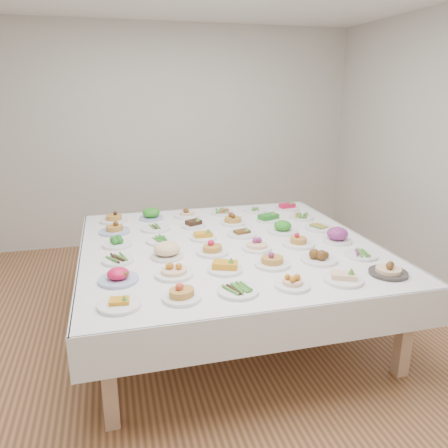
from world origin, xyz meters
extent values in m
plane|color=#A56B44|center=(0.00, 0.00, 0.00)|extent=(5.00, 5.00, 0.00)
cube|color=beige|center=(0.00, 2.50, 1.40)|extent=(5.00, 0.02, 2.80)
cube|color=beige|center=(0.00, -2.50, 1.40)|extent=(5.00, 0.02, 2.80)
cube|color=white|center=(0.16, 0.05, 0.72)|extent=(2.39, 2.39, 0.06)
cube|color=white|center=(0.16, 1.24, 0.61)|extent=(2.41, 0.02, 0.28)
cube|color=white|center=(0.16, -1.15, 0.61)|extent=(2.41, 0.02, 0.28)
cube|color=white|center=(1.36, 0.05, 0.61)|extent=(0.02, 2.41, 0.28)
cube|color=white|center=(-1.04, 0.05, 0.61)|extent=(0.02, 2.41, 0.28)
cube|color=tan|center=(-0.86, -0.97, 0.34)|extent=(0.09, 0.09, 0.69)
cube|color=tan|center=(1.18, -0.97, 0.34)|extent=(0.09, 0.09, 0.69)
cube|color=tan|center=(-0.86, 1.06, 0.34)|extent=(0.09, 0.09, 0.69)
cube|color=tan|center=(1.18, 1.06, 0.34)|extent=(0.09, 0.09, 0.69)
cylinder|color=white|center=(-0.76, -0.86, 0.76)|extent=(0.26, 0.26, 0.02)
cylinder|color=white|center=(-0.39, -0.86, 0.76)|extent=(0.24, 0.24, 0.02)
cylinder|color=white|center=(-0.02, -0.86, 0.76)|extent=(0.26, 0.26, 0.02)
cylinder|color=white|center=(0.34, -0.87, 0.76)|extent=(0.23, 0.23, 0.02)
cylinder|color=white|center=(0.71, -0.88, 0.76)|extent=(0.27, 0.27, 0.02)
cylinder|color=#2F2C2A|center=(1.07, -0.86, 0.76)|extent=(0.26, 0.26, 0.02)
cylinder|color=#4C66B2|center=(-0.76, -0.49, 0.76)|extent=(0.27, 0.27, 0.02)
cylinder|color=white|center=(-0.38, -0.49, 0.76)|extent=(0.27, 0.27, 0.02)
cylinder|color=white|center=(-0.02, -0.50, 0.76)|extent=(0.25, 0.25, 0.02)
cylinder|color=white|center=(0.34, -0.49, 0.76)|extent=(0.26, 0.26, 0.02)
cylinder|color=white|center=(0.72, -0.50, 0.76)|extent=(0.27, 0.27, 0.02)
cylinder|color=white|center=(1.08, -0.50, 0.76)|extent=(0.24, 0.24, 0.02)
cylinder|color=white|center=(-0.75, -0.13, 0.76)|extent=(0.23, 0.23, 0.02)
cylinder|color=white|center=(-0.38, -0.13, 0.76)|extent=(0.25, 0.25, 0.02)
cylinder|color=white|center=(-0.02, -0.14, 0.76)|extent=(0.25, 0.25, 0.02)
cylinder|color=white|center=(0.35, -0.14, 0.76)|extent=(0.23, 0.23, 0.02)
cylinder|color=white|center=(0.71, -0.14, 0.76)|extent=(0.26, 0.26, 0.02)
cylinder|color=white|center=(1.07, -0.14, 0.76)|extent=(0.25, 0.25, 0.02)
cylinder|color=white|center=(-0.74, 0.23, 0.76)|extent=(0.24, 0.24, 0.02)
cylinder|color=white|center=(-0.39, 0.23, 0.76)|extent=(0.24, 0.24, 0.02)
cylinder|color=white|center=(-0.02, 0.23, 0.76)|extent=(0.23, 0.23, 0.02)
cylinder|color=white|center=(0.34, 0.23, 0.76)|extent=(0.25, 0.25, 0.02)
cylinder|color=white|center=(0.72, 0.22, 0.76)|extent=(0.27, 0.27, 0.02)
cylinder|color=white|center=(1.08, 0.22, 0.76)|extent=(0.26, 0.26, 0.02)
cylinder|color=#4C66B2|center=(-0.76, 0.60, 0.76)|extent=(0.27, 0.27, 0.02)
cylinder|color=white|center=(-0.39, 0.60, 0.76)|extent=(0.27, 0.27, 0.02)
cylinder|color=white|center=(-0.03, 0.60, 0.76)|extent=(0.23, 0.23, 0.02)
cylinder|color=white|center=(0.35, 0.59, 0.76)|extent=(0.24, 0.24, 0.02)
cylinder|color=white|center=(0.72, 0.59, 0.76)|extent=(0.23, 0.23, 0.02)
cylinder|color=white|center=(1.07, 0.59, 0.76)|extent=(0.24, 0.24, 0.02)
cylinder|color=white|center=(-0.76, 0.95, 0.76)|extent=(0.26, 0.26, 0.02)
cylinder|color=#4C66B2|center=(-0.39, 0.96, 0.76)|extent=(0.23, 0.23, 0.02)
cylinder|color=white|center=(-0.03, 0.96, 0.76)|extent=(0.27, 0.27, 0.02)
cylinder|color=white|center=(0.35, 0.97, 0.76)|extent=(0.24, 0.24, 0.02)
cylinder|color=white|center=(0.71, 0.96, 0.76)|extent=(0.24, 0.24, 0.02)
cylinder|color=white|center=(1.07, 0.95, 0.76)|extent=(0.25, 0.25, 0.02)
camera|label=1|loc=(-0.76, -3.29, 1.98)|focal=35.00mm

